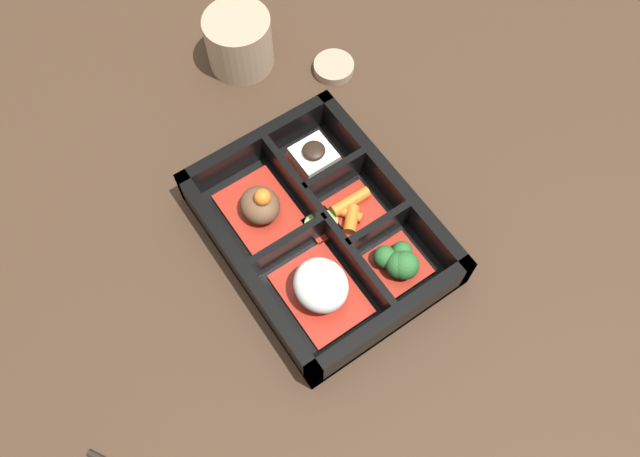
% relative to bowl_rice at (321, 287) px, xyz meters
% --- Properties ---
extents(ground_plane, '(3.00, 3.00, 0.00)m').
position_rel_bowl_rice_xyz_m(ground_plane, '(0.06, -0.04, -0.03)').
color(ground_plane, '#382619').
extents(bento_base, '(0.26, 0.20, 0.01)m').
position_rel_bowl_rice_xyz_m(bento_base, '(0.06, -0.04, -0.03)').
color(bento_base, black).
rests_on(bento_base, ground_plane).
extents(bento_rim, '(0.26, 0.20, 0.05)m').
position_rel_bowl_rice_xyz_m(bento_rim, '(0.06, -0.04, -0.01)').
color(bento_rim, black).
rests_on(bento_rim, ground_plane).
extents(bowl_rice, '(0.10, 0.07, 0.05)m').
position_rel_bowl_rice_xyz_m(bowl_rice, '(0.00, 0.00, 0.00)').
color(bowl_rice, maroon).
rests_on(bowl_rice, bento_base).
extents(bowl_stew, '(0.10, 0.07, 0.05)m').
position_rel_bowl_rice_xyz_m(bowl_stew, '(0.12, -0.00, -0.01)').
color(bowl_stew, maroon).
rests_on(bowl_stew, bento_base).
extents(bowl_greens, '(0.06, 0.06, 0.04)m').
position_rel_bowl_rice_xyz_m(bowl_greens, '(-0.02, -0.08, -0.01)').
color(bowl_greens, maroon).
rests_on(bowl_greens, bento_base).
extents(bowl_carrots, '(0.06, 0.06, 0.02)m').
position_rel_bowl_rice_xyz_m(bowl_carrots, '(0.06, -0.08, -0.02)').
color(bowl_carrots, maroon).
rests_on(bowl_carrots, bento_base).
extents(bowl_tofu, '(0.05, 0.06, 0.03)m').
position_rel_bowl_rice_xyz_m(bowl_tofu, '(0.14, -0.08, -0.01)').
color(bowl_tofu, maroon).
rests_on(bowl_tofu, bento_base).
extents(bowl_pickles, '(0.04, 0.04, 0.01)m').
position_rel_bowl_rice_xyz_m(bowl_pickles, '(0.07, -0.05, -0.02)').
color(bowl_pickles, maroon).
rests_on(bowl_pickles, bento_base).
extents(tea_cup, '(0.08, 0.08, 0.07)m').
position_rel_bowl_rice_xyz_m(tea_cup, '(0.32, -0.10, 0.00)').
color(tea_cup, gray).
rests_on(tea_cup, ground_plane).
extents(sauce_dish, '(0.05, 0.05, 0.01)m').
position_rel_bowl_rice_xyz_m(sauce_dish, '(0.24, -0.19, -0.03)').
color(sauce_dish, gray).
rests_on(sauce_dish, ground_plane).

